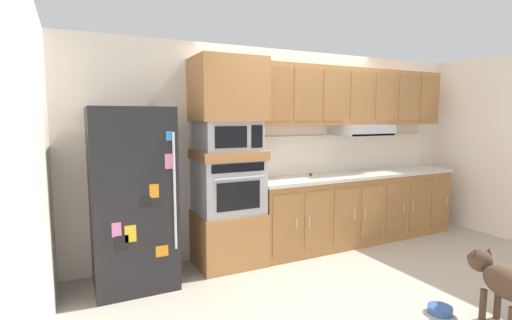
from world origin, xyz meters
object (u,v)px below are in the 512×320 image
object	(u,v)px
built_in_oven	(228,186)
dog	(500,280)
microwave	(228,136)
screwdriver	(311,174)
dog_food_bowl	(440,310)
refrigerator	(132,198)

from	to	relation	value
built_in_oven	dog	distance (m)	2.65
microwave	built_in_oven	bearing A→B (deg)	179.23
screwdriver	dog	size ratio (longest dim) A/B	0.22
microwave	dog_food_bowl	distance (m)	2.61
microwave	dog	xyz separation A→B (m)	(1.46, -2.14, -1.09)
built_in_oven	microwave	world-z (taller)	microwave
dog	dog_food_bowl	size ratio (longest dim) A/B	3.80
dog_food_bowl	dog	bearing A→B (deg)	-51.12
refrigerator	dog	world-z (taller)	refrigerator
screwdriver	dog	xyz separation A→B (m)	(0.27, -2.24, -0.56)
dog	dog_food_bowl	world-z (taller)	dog
refrigerator	built_in_oven	xyz separation A→B (m)	(1.04, 0.07, 0.02)
refrigerator	built_in_oven	bearing A→B (deg)	3.72
screwdriver	dog	world-z (taller)	screwdriver
built_in_oven	screwdriver	bearing A→B (deg)	4.91
screwdriver	dog_food_bowl	bearing A→B (deg)	-89.58
screwdriver	built_in_oven	bearing A→B (deg)	-175.09
dog	screwdriver	bearing A→B (deg)	26.40
microwave	dog_food_bowl	world-z (taller)	microwave
refrigerator	screwdriver	bearing A→B (deg)	4.35
microwave	screwdriver	xyz separation A→B (m)	(1.19, 0.10, -0.53)
refrigerator	dog	bearing A→B (deg)	-39.65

